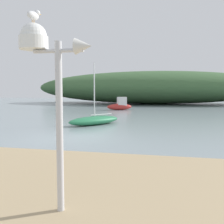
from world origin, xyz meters
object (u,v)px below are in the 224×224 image
Objects in this scene: mast_structure at (44,57)px; seagull_on_radar at (34,15)px; motorboat_mid_channel at (120,105)px; sailboat_near_shore at (95,120)px.

mast_structure is 0.74m from seagull_on_radar.
motorboat_mid_channel is 0.74× the size of sailboat_near_shore.
seagull_on_radar reaches higher than motorboat_mid_channel.
seagull_on_radar is 0.08× the size of sailboat_near_shore.
seagull_on_radar is at bearing 174.64° from mast_structure.
seagull_on_radar reaches higher than mast_structure.
sailboat_near_shore is (0.69, -13.25, -0.24)m from motorboat_mid_channel.
sailboat_near_shore is (-2.55, 12.48, -3.29)m from seagull_on_radar.
mast_structure is at bearing -5.36° from seagull_on_radar.
sailboat_near_shore is (-2.73, 12.50, -2.57)m from mast_structure.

